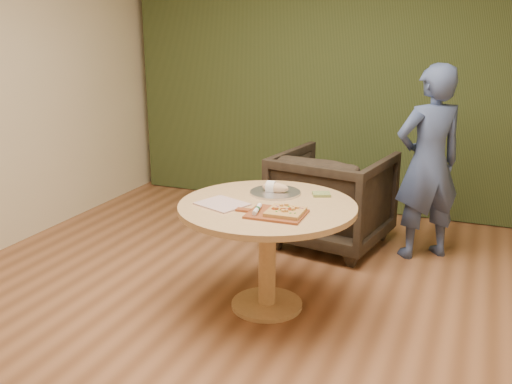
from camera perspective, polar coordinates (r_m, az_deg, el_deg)
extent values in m
cube|color=#9A623D|center=(3.68, -2.02, -14.70)|extent=(5.00, 6.00, 0.02)
cube|color=beige|center=(6.03, 9.89, 11.59)|extent=(5.00, 0.02, 2.80)
cube|color=#2A3819|center=(5.93, 9.65, 11.51)|extent=(4.80, 0.14, 2.78)
cylinder|color=tan|center=(4.05, 1.09, -11.15)|extent=(0.49, 0.49, 0.03)
cylinder|color=tan|center=(3.90, 1.12, -6.73)|extent=(0.12, 0.12, 0.68)
cylinder|color=tan|center=(3.77, 1.15, -1.49)|extent=(1.18, 1.18, 0.04)
cube|color=brown|center=(3.55, 2.08, -2.21)|extent=(0.36, 0.29, 0.01)
cube|color=brown|center=(3.62, -1.22, -1.82)|extent=(0.10, 0.05, 0.01)
cube|color=tan|center=(3.53, 2.96, -1.99)|extent=(0.23, 0.23, 0.02)
cylinder|color=maroon|center=(3.54, 3.57, -1.72)|extent=(0.05, 0.05, 0.00)
cylinder|color=maroon|center=(3.54, 2.72, -1.74)|extent=(0.04, 0.04, 0.00)
cylinder|color=maroon|center=(3.55, 1.93, -1.66)|extent=(0.05, 0.05, 0.00)
cube|color=#E2A854|center=(3.50, 3.06, -1.88)|extent=(0.03, 0.03, 0.01)
cube|color=#E2A854|center=(3.61, 3.05, -1.28)|extent=(0.03, 0.03, 0.01)
cube|color=#E2A854|center=(3.53, 3.71, -1.70)|extent=(0.03, 0.03, 0.01)
cube|color=#E2A854|center=(3.60, 2.55, -1.33)|extent=(0.02, 0.02, 0.01)
cube|color=#E2A854|center=(3.50, 2.75, -1.88)|extent=(0.03, 0.03, 0.01)
cube|color=#E2A854|center=(3.55, 3.50, -1.59)|extent=(0.02, 0.02, 0.01)
cube|color=#E2A854|center=(3.56, 3.91, -1.54)|extent=(0.03, 0.03, 0.01)
cube|color=#E2A854|center=(3.56, 4.18, -1.57)|extent=(0.02, 0.02, 0.01)
cube|color=#E2A854|center=(3.54, 1.99, -1.62)|extent=(0.02, 0.02, 0.01)
cube|color=#1C731C|center=(3.56, 2.75, -1.65)|extent=(0.01, 0.01, 0.00)
cube|color=#1C731C|center=(3.50, 2.06, -1.94)|extent=(0.01, 0.01, 0.00)
cube|color=#1C731C|center=(3.52, 2.38, -1.82)|extent=(0.01, 0.01, 0.00)
cube|color=#1C731C|center=(3.54, 1.95, -1.72)|extent=(0.01, 0.01, 0.00)
cube|color=#1C731C|center=(3.47, 3.47, -2.12)|extent=(0.01, 0.01, 0.00)
cube|color=#1C731C|center=(3.57, 3.70, -1.62)|extent=(0.01, 0.01, 0.00)
cube|color=#1C731C|center=(3.53, 3.70, -1.82)|extent=(0.01, 0.01, 0.00)
cube|color=#1C731C|center=(3.60, 3.30, -1.45)|extent=(0.01, 0.01, 0.00)
cube|color=#1C731C|center=(3.47, 3.92, -2.12)|extent=(0.01, 0.01, 0.00)
cube|color=#965575|center=(3.57, 4.56, -1.61)|extent=(0.03, 0.02, 0.00)
cube|color=#965575|center=(3.53, 2.94, -1.81)|extent=(0.03, 0.02, 0.00)
cube|color=#965575|center=(3.61, 2.81, -1.34)|extent=(0.03, 0.01, 0.00)
cube|color=#965575|center=(3.51, 2.99, -1.89)|extent=(0.03, 0.02, 0.00)
cube|color=#965575|center=(3.60, 2.13, -1.41)|extent=(0.03, 0.02, 0.00)
cube|color=#965575|center=(3.55, 3.02, -1.69)|extent=(0.03, 0.02, 0.00)
cylinder|color=silver|center=(3.56, 0.11, -1.73)|extent=(0.06, 0.17, 0.03)
cylinder|color=#194C26|center=(3.56, 0.11, -1.73)|extent=(0.04, 0.03, 0.03)
cube|color=silver|center=(3.65, 0.41, -1.27)|extent=(0.02, 0.04, 0.00)
cube|color=white|center=(3.75, -3.42, -1.21)|extent=(0.37, 0.34, 0.01)
cylinder|color=silver|center=(4.00, 1.94, -0.10)|extent=(0.35, 0.35, 0.01)
cylinder|color=silver|center=(3.99, 1.94, -0.03)|extent=(0.36, 0.36, 0.02)
ellipsoid|color=#D7B283|center=(3.98, 1.94, 0.45)|extent=(0.19, 0.08, 0.07)
cylinder|color=silver|center=(3.99, 1.54, 0.50)|extent=(0.06, 0.09, 0.09)
cube|color=#596E31|center=(3.97, 6.55, -0.22)|extent=(0.15, 0.14, 0.02)
imported|color=black|center=(5.02, 7.68, -0.19)|extent=(1.03, 0.98, 0.93)
imported|color=#3C4E7D|center=(4.84, 16.85, 2.75)|extent=(0.70, 0.66, 1.60)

